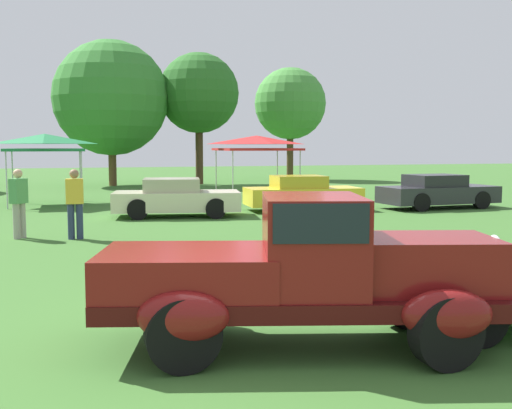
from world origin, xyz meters
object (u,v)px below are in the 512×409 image
at_px(feature_pickup_truck, 305,271).
at_px(canopy_tent_left_field, 45,141).
at_px(show_car_charcoal, 438,192).
at_px(canopy_tent_center_field, 257,142).
at_px(show_car_yellow, 302,193).
at_px(spectator_by_row, 75,202).
at_px(show_car_cream, 176,198).
at_px(spectator_between_cars, 19,201).

distance_m(feature_pickup_truck, canopy_tent_left_field, 18.85).
relative_size(show_car_charcoal, canopy_tent_center_field, 1.31).
bearing_deg(show_car_yellow, spectator_by_row, -149.11).
height_order(show_car_cream, spectator_between_cars, spectator_between_cars).
bearing_deg(spectator_by_row, canopy_tent_center_field, 53.78).
height_order(show_car_charcoal, canopy_tent_center_field, canopy_tent_center_field).
relative_size(show_car_cream, show_car_charcoal, 0.97).
xyz_separation_m(show_car_cream, show_car_yellow, (4.53, 0.56, -0.00)).
distance_m(spectator_between_cars, canopy_tent_center_field, 13.90).
bearing_deg(feature_pickup_truck, show_car_cream, 86.51).
relative_size(show_car_yellow, spectator_between_cars, 2.40).
height_order(feature_pickup_truck, show_car_charcoal, feature_pickup_truck).
height_order(show_car_cream, show_car_charcoal, same).
height_order(show_car_yellow, spectator_between_cars, spectator_between_cars).
xyz_separation_m(canopy_tent_left_field, canopy_tent_center_field, (8.85, 1.42, 0.00)).
height_order(show_car_charcoal, spectator_between_cars, spectator_between_cars).
xyz_separation_m(spectator_by_row, canopy_tent_center_field, (7.92, 10.81, 1.51)).
distance_m(feature_pickup_truck, canopy_tent_center_field, 20.74).
bearing_deg(show_car_yellow, spectator_between_cars, -155.63).
bearing_deg(spectator_between_cars, feature_pickup_truck, -69.37).
bearing_deg(show_car_charcoal, show_car_cream, 179.04).
bearing_deg(canopy_tent_center_field, show_car_yellow, -92.43).
height_order(spectator_between_cars, spectator_by_row, same).
distance_m(show_car_yellow, canopy_tent_center_field, 6.50).
distance_m(show_car_cream, spectator_by_row, 5.10).
relative_size(canopy_tent_left_field, canopy_tent_center_field, 0.86).
distance_m(show_car_cream, show_car_yellow, 4.57).
bearing_deg(show_car_charcoal, canopy_tent_center_field, 124.10).
relative_size(feature_pickup_truck, spectator_by_row, 2.74).
xyz_separation_m(show_car_cream, canopy_tent_center_field, (4.79, 6.79, 1.83)).
distance_m(show_car_charcoal, spectator_between_cars, 14.32).
xyz_separation_m(show_car_charcoal, spectator_by_row, (-12.63, -3.86, 0.31)).
relative_size(show_car_cream, show_car_yellow, 1.03).
distance_m(feature_pickup_truck, show_car_yellow, 14.69).
distance_m(feature_pickup_truck, spectator_between_cars, 10.29).
bearing_deg(spectator_by_row, show_car_charcoal, 16.98).
distance_m(spectator_by_row, canopy_tent_center_field, 13.49).
height_order(show_car_yellow, show_car_charcoal, same).
height_order(feature_pickup_truck, spectator_between_cars, feature_pickup_truck).
distance_m(feature_pickup_truck, show_car_cream, 13.15).
relative_size(show_car_charcoal, spectator_between_cars, 2.57).
bearing_deg(show_car_cream, canopy_tent_center_field, 54.79).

